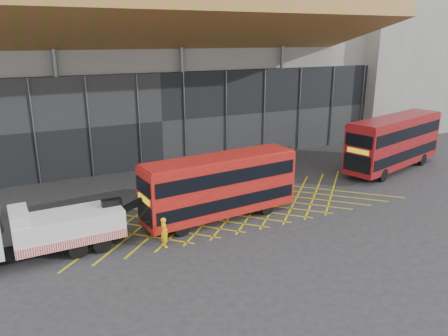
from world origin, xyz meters
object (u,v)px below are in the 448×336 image
recovery_truck (36,230)px  bus_second (394,141)px  bus_towed (220,185)px  worker (164,232)px

recovery_truck → bus_second: size_ratio=0.84×
bus_second → recovery_truck: bearing=171.3°
recovery_truck → bus_towed: bearing=0.0°
bus_towed → bus_second: bearing=4.2°
bus_towed → bus_second: size_ratio=0.88×
bus_second → bus_towed: bearing=174.0°
bus_towed → worker: 4.99m
recovery_truck → bus_towed: bus_towed is taller
recovery_truck → bus_towed: size_ratio=0.95×
recovery_truck → bus_towed: 10.52m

